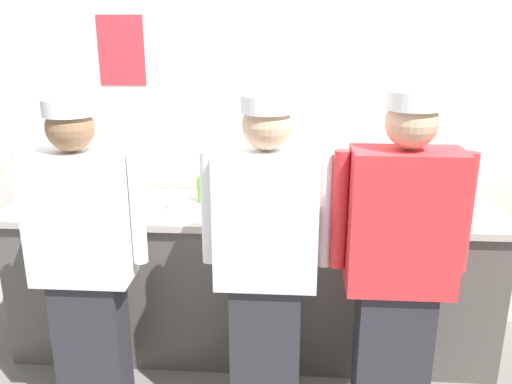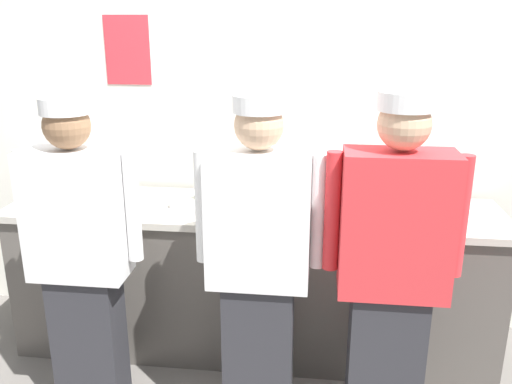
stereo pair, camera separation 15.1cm
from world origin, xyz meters
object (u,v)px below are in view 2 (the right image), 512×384
at_px(ramekin_yellow_sauce, 92,188).
at_px(deli_cup, 85,197).
at_px(chef_near_left, 81,257).
at_px(ramekin_red_sauce, 461,208).
at_px(ramekin_orange_sauce, 178,203).
at_px(squeeze_bottle_spare, 203,187).
at_px(mixing_bowl_steel, 332,202).
at_px(chef_far_right, 392,271).
at_px(squeeze_bottle_secondary, 38,191).
at_px(chefs_knife, 262,204).
at_px(ramekin_green_sauce, 241,195).
at_px(chef_center, 259,263).
at_px(plate_stack_front, 124,195).
at_px(squeeze_bottle_primary, 221,195).
at_px(sheet_tray, 409,211).

height_order(ramekin_yellow_sauce, deli_cup, deli_cup).
xyz_separation_m(chef_near_left, ramekin_red_sauce, (1.94, 0.76, 0.07)).
relative_size(ramekin_orange_sauce, deli_cup, 1.09).
xyz_separation_m(squeeze_bottle_spare, ramekin_red_sauce, (1.50, -0.01, -0.06)).
distance_m(mixing_bowl_steel, squeeze_bottle_spare, 0.78).
height_order(chef_far_right, mixing_bowl_steel, chef_far_right).
bearing_deg(deli_cup, squeeze_bottle_spare, 10.77).
bearing_deg(deli_cup, squeeze_bottle_secondary, -159.12).
bearing_deg(chefs_knife, chef_near_left, -137.22).
distance_m(chef_far_right, squeeze_bottle_spare, 1.31).
height_order(chef_far_right, ramekin_orange_sauce, chef_far_right).
distance_m(ramekin_green_sauce, deli_cup, 0.94).
relative_size(chef_near_left, chefs_knife, 5.97).
height_order(chef_center, deli_cup, chef_center).
distance_m(plate_stack_front, squeeze_bottle_spare, 0.50).
distance_m(ramekin_orange_sauce, ramekin_green_sauce, 0.41).
xyz_separation_m(ramekin_orange_sauce, chefs_knife, (0.49, 0.10, -0.02)).
relative_size(squeeze_bottle_secondary, ramekin_red_sauce, 1.86).
bearing_deg(squeeze_bottle_primary, deli_cup, 179.02).
bearing_deg(chef_near_left, squeeze_bottle_primary, 47.21).
relative_size(plate_stack_front, mixing_bowl_steel, 0.52).
height_order(sheet_tray, squeeze_bottle_secondary, squeeze_bottle_secondary).
distance_m(chef_far_right, ramekin_orange_sauce, 1.34).
relative_size(chef_far_right, squeeze_bottle_spare, 9.11).
xyz_separation_m(mixing_bowl_steel, ramekin_orange_sauce, (-0.90, -0.04, -0.03)).
height_order(chef_near_left, sheet_tray, chef_near_left).
bearing_deg(mixing_bowl_steel, squeeze_bottle_secondary, -175.69).
height_order(squeeze_bottle_spare, ramekin_orange_sauce, squeeze_bottle_spare).
distance_m(squeeze_bottle_secondary, ramekin_green_sauce, 1.19).
relative_size(deli_cup, chefs_knife, 0.33).
relative_size(sheet_tray, squeeze_bottle_spare, 2.31).
relative_size(chef_center, ramekin_green_sauce, 15.67).
bearing_deg(ramekin_orange_sauce, sheet_tray, 2.53).
relative_size(plate_stack_front, ramekin_green_sauce, 1.86).
bearing_deg(chef_center, ramekin_red_sauce, 35.10).
distance_m(sheet_tray, ramekin_red_sauce, 0.30).
relative_size(plate_stack_front, chefs_knife, 0.72).
bearing_deg(squeeze_bottle_secondary, chef_center, -21.74).
height_order(chef_center, mixing_bowl_steel, chef_center).
distance_m(sheet_tray, squeeze_bottle_secondary, 2.14).
distance_m(chef_near_left, chefs_knife, 1.09).
xyz_separation_m(chef_center, ramekin_red_sauce, (1.07, 0.75, 0.06)).
xyz_separation_m(ramekin_green_sauce, chefs_knife, (0.14, -0.12, -0.01)).
distance_m(sheet_tray, ramekin_green_sauce, 1.00).
bearing_deg(squeeze_bottle_primary, ramekin_green_sauce, 71.13).
distance_m(ramekin_green_sauce, chefs_knife, 0.19).
height_order(chef_near_left, chef_center, chef_center).
bearing_deg(chef_near_left, plate_stack_front, 94.38).
xyz_separation_m(squeeze_bottle_secondary, deli_cup, (0.24, 0.09, -0.05)).
bearing_deg(ramekin_yellow_sauce, squeeze_bottle_spare, -6.32).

